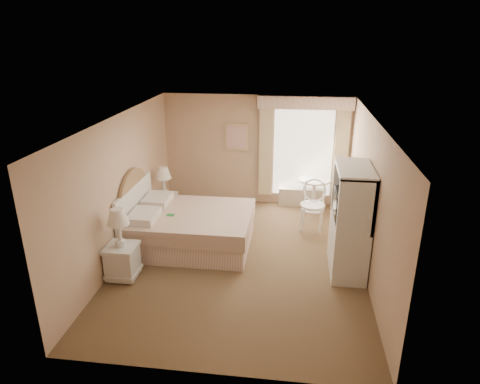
# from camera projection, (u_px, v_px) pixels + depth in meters

# --- Properties ---
(room) EXTENTS (4.21, 5.51, 2.51)m
(room) POSITION_uv_depth(u_px,v_px,m) (241.00, 193.00, 7.17)
(room) COLOR brown
(room) RESTS_ON ground
(window) EXTENTS (2.05, 0.22, 2.51)m
(window) POSITION_uv_depth(u_px,v_px,m) (303.00, 149.00, 9.47)
(window) COLOR white
(window) RESTS_ON room
(framed_art) EXTENTS (0.52, 0.04, 0.62)m
(framed_art) POSITION_uv_depth(u_px,v_px,m) (237.00, 137.00, 9.63)
(framed_art) COLOR tan
(framed_art) RESTS_ON room
(bed) EXTENTS (2.25, 1.77, 1.57)m
(bed) POSITION_uv_depth(u_px,v_px,m) (185.00, 227.00, 7.98)
(bed) COLOR tan
(bed) RESTS_ON room
(nightstand_near) EXTENTS (0.49, 0.49, 1.20)m
(nightstand_near) POSITION_uv_depth(u_px,v_px,m) (122.00, 253.00, 6.89)
(nightstand_near) COLOR silver
(nightstand_near) RESTS_ON room
(nightstand_far) EXTENTS (0.47, 0.47, 1.13)m
(nightstand_far) POSITION_uv_depth(u_px,v_px,m) (165.00, 200.00, 9.12)
(nightstand_far) COLOR silver
(nightstand_far) RESTS_ON room
(round_table) EXTENTS (0.70, 0.70, 0.74)m
(round_table) POSITION_uv_depth(u_px,v_px,m) (314.00, 189.00, 9.50)
(round_table) COLOR white
(round_table) RESTS_ON room
(cafe_chair) EXTENTS (0.56, 0.56, 1.02)m
(cafe_chair) POSITION_uv_depth(u_px,v_px,m) (313.00, 201.00, 8.63)
(cafe_chair) COLOR white
(cafe_chair) RESTS_ON room
(armoire) EXTENTS (0.55, 1.10, 1.83)m
(armoire) POSITION_uv_depth(u_px,v_px,m) (350.00, 229.00, 7.00)
(armoire) COLOR silver
(armoire) RESTS_ON room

